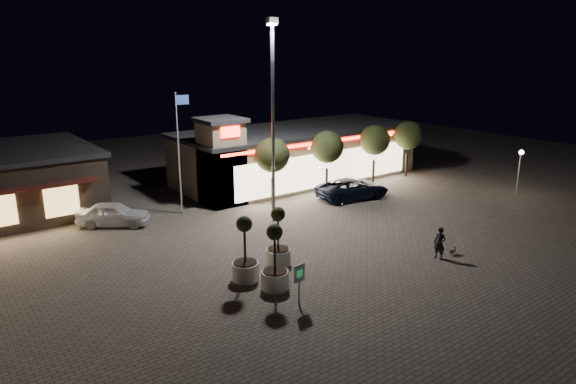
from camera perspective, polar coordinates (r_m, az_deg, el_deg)
ground at (r=25.86m, az=5.02°, el=-8.74°), size 90.00×90.00×0.00m
retail_building at (r=42.66m, az=0.64°, el=4.27°), size 20.40×8.40×6.10m
floodlight_pole at (r=31.29m, az=-1.69°, el=9.00°), size 0.60×0.40×12.38m
flagpole at (r=34.03m, az=-11.97°, el=5.33°), size 0.95×0.10×8.00m
lamp_post_east at (r=41.54m, az=24.38°, el=2.89°), size 0.36×0.36×3.48m
string_tree_a at (r=35.41m, az=-1.77°, el=4.12°), size 2.42×2.42×4.79m
string_tree_b at (r=38.42m, az=4.39°, el=5.00°), size 2.42×2.42×4.79m
string_tree_c at (r=41.81m, az=9.62°, el=5.70°), size 2.42×2.42×4.79m
string_tree_d at (r=44.75m, az=13.21°, el=6.16°), size 2.42×2.42×4.79m
pickup_truck at (r=37.82m, az=7.20°, el=0.39°), size 5.82×3.42×1.52m
white_sedan at (r=33.64m, az=-18.83°, el=-2.33°), size 4.60×3.95×1.49m
pedestrian at (r=28.00m, az=16.50°, el=-5.49°), size 0.55×0.71×1.73m
dog at (r=28.95m, az=17.87°, el=-6.12°), size 0.54×0.32×0.29m
planter_left at (r=24.55m, az=-4.78°, el=-7.60°), size 1.30×1.30×3.20m
planter_mid at (r=23.65m, az=-1.47°, el=-8.55°), size 1.27×1.27×3.12m
planter_right at (r=26.14m, az=-1.09°, el=-6.14°), size 1.25×1.25×3.07m
valet_sign at (r=22.14m, az=1.27°, el=-9.38°), size 0.61×0.14×1.84m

